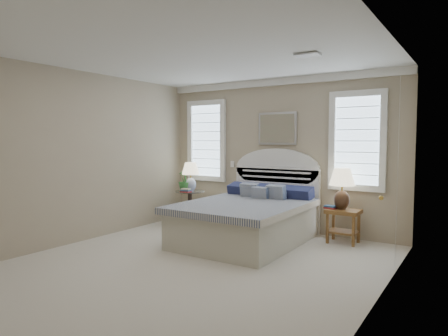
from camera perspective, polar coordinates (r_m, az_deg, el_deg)
floor at (r=5.33m, az=-4.34°, el=-13.61°), size 4.50×5.00×0.01m
ceiling at (r=5.20m, az=-4.50°, el=16.07°), size 4.50×5.00×0.01m
wall_back at (r=7.24m, az=7.69°, el=1.89°), size 4.50×0.02×2.70m
wall_left at (r=6.70m, az=-19.92°, el=1.52°), size 0.02×5.00×2.70m
wall_right at (r=4.13m, az=21.23°, el=0.09°), size 0.02×5.00×2.70m
crown_molding at (r=7.27m, az=7.65°, el=12.10°), size 4.50×0.08×0.12m
hvac_vent at (r=5.30m, az=11.86°, el=15.53°), size 0.30×0.20×0.02m
switch_plate at (r=7.68m, az=1.21°, el=0.55°), size 0.08×0.01×0.12m
window_left at (r=8.00m, az=-2.47°, el=3.91°), size 0.90×0.06×1.60m
window_right at (r=6.73m, az=18.49°, el=3.69°), size 0.90×0.06×1.60m
painting at (r=7.20m, az=7.59°, el=5.62°), size 0.74×0.04×0.58m
closet_door at (r=5.32m, az=23.61°, el=-0.77°), size 0.02×1.80×2.40m
bed at (r=6.42m, az=3.60°, el=-7.02°), size 1.72×2.28×1.47m
side_table_left at (r=7.81m, az=-4.88°, el=-5.05°), size 0.56×0.56×0.63m
nightstand_right at (r=6.56m, az=16.68°, el=-6.95°), size 0.50×0.40×0.53m
floor_pot at (r=7.71m, az=-5.90°, el=-6.73°), size 0.40×0.40×0.36m
lamp_left at (r=7.72m, az=-4.79°, el=-0.78°), size 0.44×0.44×0.56m
lamp_right at (r=6.51m, az=16.51°, el=-2.21°), size 0.46×0.46×0.65m
potted_plant at (r=7.73m, az=-5.62°, el=-1.71°), size 0.24×0.24×0.43m
books_left at (r=7.55m, az=-5.48°, el=-3.22°), size 0.20×0.16×0.07m
books_right at (r=6.56m, az=14.96°, el=-5.42°), size 0.19×0.15×0.05m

